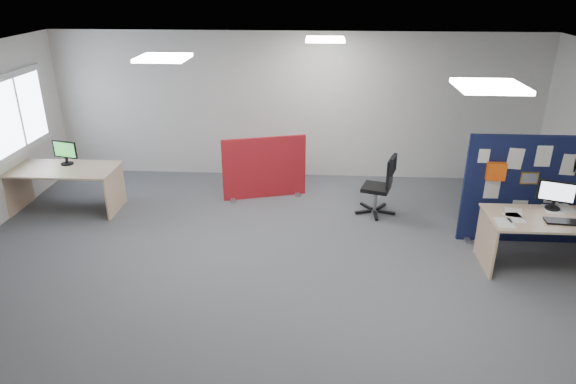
# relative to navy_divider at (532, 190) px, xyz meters

# --- Properties ---
(floor) EXTENTS (9.00, 9.00, 0.00)m
(floor) POSITION_rel_navy_divider_xyz_m (-3.46, -1.03, -0.81)
(floor) COLOR #56595E
(floor) RESTS_ON ground
(ceiling) EXTENTS (9.00, 7.00, 0.02)m
(ceiling) POSITION_rel_navy_divider_xyz_m (-3.46, -1.03, 1.89)
(ceiling) COLOR white
(ceiling) RESTS_ON wall_back
(wall_back) EXTENTS (9.00, 0.02, 2.70)m
(wall_back) POSITION_rel_navy_divider_xyz_m (-3.46, 2.47, 0.54)
(wall_back) COLOR silver
(wall_back) RESTS_ON floor
(window) EXTENTS (0.06, 1.70, 1.30)m
(window) POSITION_rel_navy_divider_xyz_m (-7.90, 0.97, 0.74)
(window) COLOR white
(window) RESTS_ON wall_left
(ceiling_lights) EXTENTS (4.10, 4.10, 0.04)m
(ceiling_lights) POSITION_rel_navy_divider_xyz_m (-3.13, -0.36, 1.86)
(ceiling_lights) COLOR white
(ceiling_lights) RESTS_ON ceiling
(navy_divider) EXTENTS (1.95, 0.30, 1.61)m
(navy_divider) POSITION_rel_navy_divider_xyz_m (0.00, 0.00, 0.00)
(navy_divider) COLOR #0E1036
(navy_divider) RESTS_ON floor
(main_desk) EXTENTS (1.86, 0.83, 0.73)m
(main_desk) POSITION_rel_navy_divider_xyz_m (0.12, -0.69, -0.25)
(main_desk) COLOR tan
(main_desk) RESTS_ON floor
(monitor_main) EXTENTS (0.44, 0.19, 0.40)m
(monitor_main) POSITION_rel_navy_divider_xyz_m (0.11, -0.46, 0.14)
(monitor_main) COLOR black
(monitor_main) RESTS_ON main_desk
(keyboard) EXTENTS (0.47, 0.22, 0.02)m
(keyboard) POSITION_rel_navy_divider_xyz_m (0.09, -0.86, -0.07)
(keyboard) COLOR black
(keyboard) RESTS_ON main_desk
(red_divider) EXTENTS (1.40, 0.46, 1.09)m
(red_divider) POSITION_rel_navy_divider_xyz_m (-3.95, 1.36, -0.28)
(red_divider) COLOR maroon
(red_divider) RESTS_ON floor
(second_desk) EXTENTS (1.70, 0.85, 0.73)m
(second_desk) POSITION_rel_navy_divider_xyz_m (-7.14, 0.68, -0.25)
(second_desk) COLOR tan
(second_desk) RESTS_ON floor
(monitor_second) EXTENTS (0.43, 0.20, 0.40)m
(monitor_second) POSITION_rel_navy_divider_xyz_m (-7.15, 0.83, 0.14)
(monitor_second) COLOR black
(monitor_second) RESTS_ON second_desk
(office_chair) EXTENTS (0.66, 0.63, 0.99)m
(office_chair) POSITION_rel_navy_divider_xyz_m (-1.98, 0.80, -0.25)
(office_chair) COLOR black
(office_chair) RESTS_ON floor
(desk_papers) EXTENTS (1.47, 0.87, 0.00)m
(desk_papers) POSITION_rel_navy_divider_xyz_m (-0.10, -0.69, -0.08)
(desk_papers) COLOR white
(desk_papers) RESTS_ON main_desk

